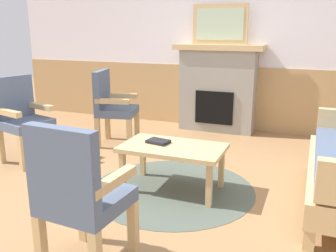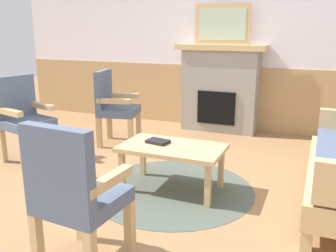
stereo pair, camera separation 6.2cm
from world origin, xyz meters
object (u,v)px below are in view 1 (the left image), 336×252
object	(u,v)px
framed_picture	(220,24)
armchair_by_window_left	(21,115)
coffee_table	(173,151)
book_on_table	(158,141)
armchair_front_left	(78,192)
fireplace	(218,87)
armchair_near_fireplace	(112,104)

from	to	relation	value
framed_picture	armchair_by_window_left	xyz separation A→B (m)	(-1.75, -2.14, -1.02)
framed_picture	coffee_table	bearing A→B (deg)	-86.05
book_on_table	armchair_front_left	distance (m)	1.39
book_on_table	armchair_front_left	xyz separation A→B (m)	(0.07, -1.38, 0.08)
book_on_table	fireplace	bearing A→B (deg)	89.86
fireplace	coffee_table	world-z (taller)	fireplace
armchair_near_fireplace	armchair_by_window_left	world-z (taller)	same
coffee_table	book_on_table	bearing A→B (deg)	169.15
coffee_table	fireplace	bearing A→B (deg)	93.95
coffee_table	armchair_front_left	xyz separation A→B (m)	(-0.10, -1.35, 0.15)
armchair_by_window_left	armchair_front_left	world-z (taller)	same
armchair_near_fireplace	armchair_front_left	distance (m)	2.69
book_on_table	coffee_table	bearing A→B (deg)	-10.85
fireplace	book_on_table	xyz separation A→B (m)	(-0.01, -2.24, -0.20)
coffee_table	armchair_front_left	size ratio (longest dim) A/B	0.98
framed_picture	coffee_table	distance (m)	2.56
armchair_near_fireplace	book_on_table	bearing A→B (deg)	-43.07
coffee_table	book_on_table	distance (m)	0.18
armchair_near_fireplace	armchair_by_window_left	distance (m)	1.14
book_on_table	framed_picture	bearing A→B (deg)	89.86
coffee_table	armchair_front_left	world-z (taller)	armchair_front_left
armchair_by_window_left	armchair_near_fireplace	bearing A→B (deg)	55.95
fireplace	coffee_table	xyz separation A→B (m)	(0.16, -2.27, -0.27)
coffee_table	armchair_by_window_left	xyz separation A→B (m)	(-1.91, 0.12, 0.15)
fireplace	armchair_near_fireplace	bearing A→B (deg)	-132.86
fireplace	framed_picture	size ratio (longest dim) A/B	1.62
fireplace	book_on_table	distance (m)	2.25
coffee_table	framed_picture	bearing A→B (deg)	93.95
framed_picture	book_on_table	world-z (taller)	framed_picture
framed_picture	book_on_table	distance (m)	2.50
framed_picture	armchair_front_left	world-z (taller)	framed_picture
armchair_near_fireplace	armchair_by_window_left	size ratio (longest dim) A/B	1.00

